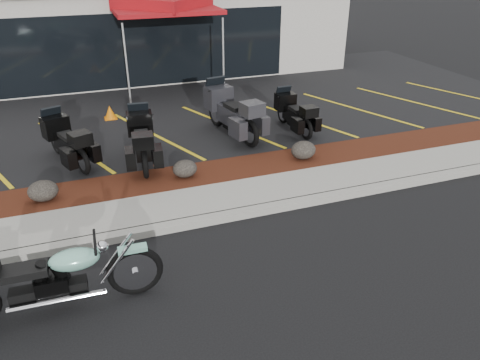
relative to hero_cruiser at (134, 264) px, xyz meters
name	(u,v)px	position (x,y,z in m)	size (l,w,h in m)	color
ground	(213,250)	(1.46, 0.74, -0.57)	(90.00, 90.00, 0.00)	black
curb	(199,221)	(1.46, 1.64, -0.50)	(24.00, 0.25, 0.15)	gray
sidewalk	(190,204)	(1.46, 2.34, -0.50)	(24.00, 1.20, 0.15)	gray
mulch_bed	(177,180)	(1.46, 3.54, -0.49)	(24.00, 1.20, 0.16)	black
upper_lot	(140,110)	(1.46, 8.94, -0.50)	(26.00, 9.60, 0.15)	black
dealership_building	(112,21)	(1.46, 15.21, 1.43)	(18.00, 8.16, 4.00)	#AAA49A
boulder_left	(43,191)	(-1.40, 3.41, -0.20)	(0.61, 0.51, 0.43)	black
boulder_mid	(185,169)	(1.64, 3.48, -0.21)	(0.56, 0.47, 0.40)	black
boulder_right	(303,150)	(4.65, 3.48, -0.19)	(0.63, 0.53, 0.45)	black
hero_cruiser	(134,264)	(0.00, 0.00, 0.00)	(3.25, 0.83, 1.15)	#7BC0A9
touring_black_front	(55,131)	(-1.09, 5.88, 0.20)	(2.13, 0.81, 1.24)	black
touring_black_mid	(140,127)	(0.96, 5.36, 0.22)	(2.21, 0.84, 1.29)	black
touring_grey	(216,102)	(3.31, 6.43, 0.31)	(2.52, 0.96, 1.47)	#28282D
touring_black_rear	(283,105)	(5.24, 6.00, 0.14)	(1.94, 0.74, 1.13)	black
traffic_cone	(110,112)	(0.45, 8.16, -0.22)	(0.35, 0.35, 0.40)	orange
popup_canopy	(163,5)	(2.81, 10.73, 2.49)	(4.52, 4.52, 3.20)	silver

